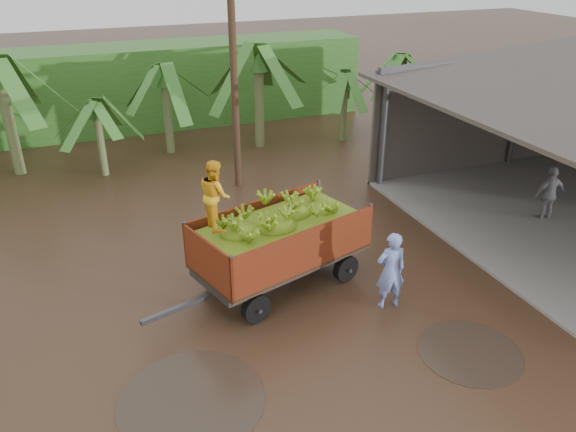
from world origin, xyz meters
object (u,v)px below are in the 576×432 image
Objects in this scene: banana_trailer at (279,239)px; utility_pole at (234,71)px; man_grey at (549,194)px; man_blue at (391,271)px.

utility_pole reaches higher than banana_trailer.
banana_trailer reaches higher than man_grey.
man_blue is 7.14m from man_grey.
banana_trailer is 3.33× the size of man_grey.
man_blue reaches higher than man_grey.
man_grey is 10.49m from utility_pole.
man_blue is 8.87m from utility_pole.
man_blue is at bearing -82.22° from utility_pole.
banana_trailer is 8.87m from man_grey.
banana_trailer reaches higher than man_blue.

